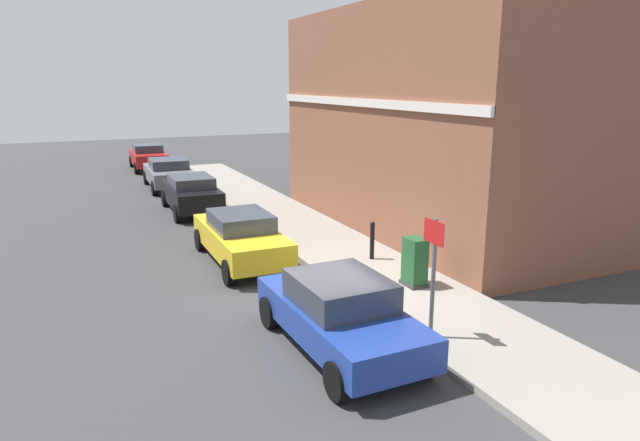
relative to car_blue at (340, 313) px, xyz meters
The scene contains 11 objects.
ground 3.08m from the car_blue, 73.98° to the left, with size 80.00×80.00×0.00m, color #38383A.
sidewalk 9.28m from the car_blue, 73.35° to the left, with size 2.74×30.00×0.15m, color gray.
corner_building 10.57m from the car_blue, 41.98° to the left, with size 7.20×11.88×7.12m.
car_blue is the anchor object (origin of this frame).
car_yellow 5.78m from the car_blue, 91.52° to the left, with size 1.79×4.31×1.41m.
car_black 12.47m from the car_blue, 90.42° to the left, with size 1.83×4.03×1.41m.
car_grey 17.85m from the car_blue, 90.03° to the left, with size 2.02×4.20×1.38m.
car_red 24.23m from the car_blue, 90.10° to the left, with size 1.90×3.99×1.41m.
utility_cabinet 3.53m from the car_blue, 33.96° to the left, with size 0.46×0.61×1.15m.
bollard_near_cabinet 5.16m from the car_blue, 53.99° to the left, with size 0.14×0.14×1.04m.
street_sign 1.96m from the car_blue, 17.32° to the right, with size 0.08×0.60×2.30m.
Camera 1 is at (-5.12, -11.49, 4.84)m, focal length 31.77 mm.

